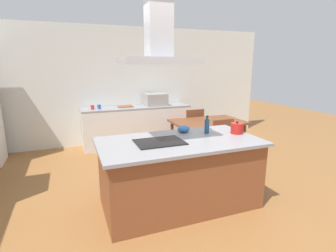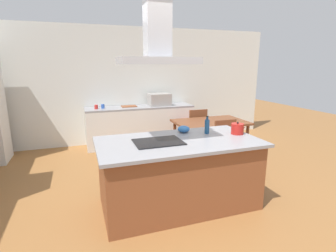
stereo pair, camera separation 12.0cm
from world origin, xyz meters
The scene contains 16 objects.
ground centered at (0.00, 1.50, 0.00)m, with size 16.00×16.00×0.00m, color #936033.
wall_back centered at (0.00, 3.25, 1.35)m, with size 7.20×0.10×2.70m, color silver.
kitchen_island centered at (0.00, 0.00, 0.45)m, with size 2.08×1.10×0.90m.
cooktop centered at (-0.28, 0.00, 0.91)m, with size 0.60×0.44×0.01m, color black.
tea_kettle centered at (0.89, 0.03, 0.97)m, with size 0.23×0.18×0.17m.
olive_oil_bottle centered at (0.50, 0.19, 1.01)m, with size 0.07×0.07×0.25m.
mixing_bowl centered at (0.21, 0.36, 0.95)m, with size 0.17×0.17×0.10m, color #2D6BB7.
back_counter centered at (0.16, 2.88, 0.45)m, with size 2.47×0.62×0.90m.
countertop_microwave centered at (0.63, 2.88, 1.04)m, with size 0.50×0.38×0.28m, color #9E9993.
coffee_mug_red centered at (-0.82, 2.85, 0.95)m, with size 0.08×0.08×0.09m, color red.
coffee_mug_blue centered at (-0.68, 2.88, 0.95)m, with size 0.08×0.08×0.09m, color #2D56B2.
cutting_board centered at (-0.09, 2.93, 0.91)m, with size 0.34×0.24×0.02m, color brown.
dining_table centered at (1.27, 1.52, 0.67)m, with size 1.40×0.90×0.75m.
chair_facing_island centered at (1.27, 0.85, 0.51)m, with size 0.42×0.42×0.89m.
chair_facing_back_wall centered at (1.27, 2.18, 0.51)m, with size 0.42×0.42×0.89m.
range_hood centered at (-0.28, 0.00, 2.10)m, with size 0.90×0.55×0.78m.
Camera 1 is at (-1.30, -2.96, 1.85)m, focal length 27.93 mm.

